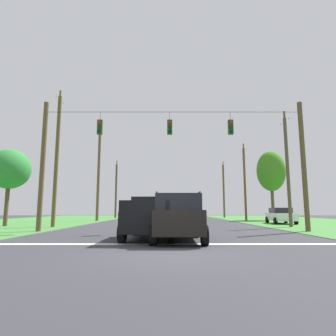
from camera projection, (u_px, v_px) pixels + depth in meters
ground_plane at (168, 254)px, 8.68m from camera, size 120.00×120.00×0.00m
stop_bar_stripe at (168, 244)px, 11.14m from camera, size 14.06×0.45×0.01m
lane_dash_0 at (168, 232)px, 17.07m from camera, size 2.50×0.15×0.01m
lane_dash_1 at (167, 225)px, 24.69m from camera, size 2.50×0.15×0.01m
lane_dash_2 at (167, 222)px, 30.52m from camera, size 2.50×0.15×0.01m
overhead_signal_span at (171, 159)px, 17.99m from camera, size 16.82×0.31×8.27m
pickup_truck at (150, 218)px, 13.50m from camera, size 2.47×5.48×1.95m
suv_black at (177, 216)px, 12.41m from camera, size 2.24×4.82×2.05m
distant_car_crossing_white at (279, 215)px, 27.12m from camera, size 2.29×4.43×1.52m
utility_pole_mid_right at (286, 169)px, 22.51m from camera, size 0.26×1.66×9.30m
utility_pole_far_right at (244, 182)px, 34.32m from camera, size 0.27×1.69×9.40m
utility_pole_near_left at (223, 190)px, 48.17m from camera, size 0.32×1.59×9.52m
utility_pole_far_left at (56, 158)px, 22.47m from camera, size 0.30×1.54×11.02m
utility_pole_distant_right at (97, 174)px, 34.66m from camera, size 0.33×1.62×11.54m
utility_pole_distant_left at (115, 189)px, 47.22m from camera, size 0.33×1.99×9.56m
tree_roadside_right at (8, 169)px, 23.56m from camera, size 3.36×3.36×6.32m
tree_roadside_far_right at (270, 171)px, 36.58m from camera, size 3.59×3.59×8.85m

